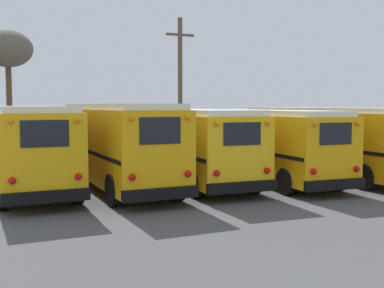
% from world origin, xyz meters
% --- Properties ---
extents(ground_plane, '(160.00, 160.00, 0.00)m').
position_xyz_m(ground_plane, '(0.00, 0.00, 0.00)').
color(ground_plane, '#4C4C4F').
extents(school_bus_0, '(2.79, 9.85, 3.18)m').
position_xyz_m(school_bus_0, '(-6.40, 0.78, 1.74)').
color(school_bus_0, '#EAAA0F').
rests_on(school_bus_0, ground).
extents(school_bus_1, '(2.72, 9.72, 3.26)m').
position_xyz_m(school_bus_1, '(-3.20, -0.12, 1.77)').
color(school_bus_1, '#E5A00C').
rests_on(school_bus_1, ground).
extents(school_bus_2, '(2.85, 9.51, 3.04)m').
position_xyz_m(school_bus_2, '(-0.00, -0.04, 1.66)').
color(school_bus_2, yellow).
rests_on(school_bus_2, ground).
extents(school_bus_3, '(2.80, 9.81, 3.01)m').
position_xyz_m(school_bus_3, '(3.20, -0.66, 1.64)').
color(school_bus_3, '#E5A00C').
rests_on(school_bus_3, ground).
extents(school_bus_4, '(2.59, 10.71, 3.10)m').
position_xyz_m(school_bus_4, '(6.40, -0.50, 1.69)').
color(school_bus_4, '#E5A00C').
rests_on(school_bus_4, ground).
extents(utility_pole, '(1.80, 0.28, 8.53)m').
position_xyz_m(utility_pole, '(3.20, 9.28, 4.43)').
color(utility_pole, brown).
rests_on(utility_pole, ground).
extents(bare_tree_1, '(3.27, 3.27, 8.20)m').
position_xyz_m(bare_tree_1, '(-6.39, 16.26, 6.85)').
color(bare_tree_1, brown).
rests_on(bare_tree_1, ground).
extents(fence_line, '(20.87, 0.06, 1.42)m').
position_xyz_m(fence_line, '(0.00, 6.94, 1.00)').
color(fence_line, '#939399').
rests_on(fence_line, ground).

